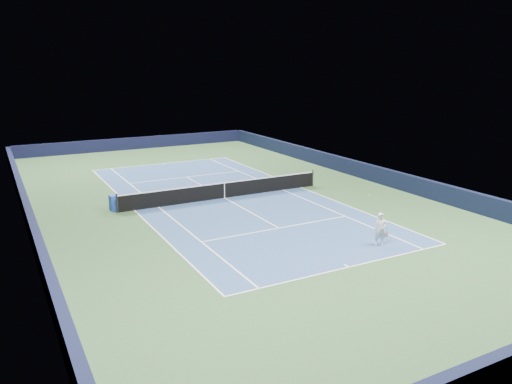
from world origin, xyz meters
name	(u,v)px	position (x,y,z in m)	size (l,w,h in m)	color
ground	(225,198)	(0.00, 0.00, 0.00)	(40.00, 40.00, 0.00)	#2E502B
wall_far	(136,143)	(0.00, 19.82, 0.55)	(22.00, 0.35, 1.10)	black
wall_right	(365,171)	(10.82, 0.00, 0.55)	(0.35, 40.00, 1.10)	black
wall_left	(28,215)	(-10.82, 0.00, 0.55)	(0.35, 40.00, 1.10)	black
court_surface	(225,198)	(0.00, 0.00, 0.00)	(10.97, 23.77, 0.01)	#2C4B7C
baseline_far	(163,164)	(0.00, 11.88, 0.01)	(10.97, 0.08, 0.00)	white
baseline_near	(349,267)	(0.00, -11.88, 0.01)	(10.97, 0.08, 0.00)	white
sideline_doubles_right	(301,187)	(5.49, 0.00, 0.01)	(0.08, 23.77, 0.00)	white
sideline_doubles_left	(134,210)	(-5.49, 0.00, 0.01)	(0.08, 23.77, 0.00)	white
sideline_singles_right	(283,190)	(4.12, 0.00, 0.01)	(0.08, 23.77, 0.00)	white
sideline_singles_left	(158,207)	(-4.12, 0.00, 0.01)	(0.08, 23.77, 0.00)	white
service_line_far	(187,177)	(0.00, 6.40, 0.01)	(8.23, 0.08, 0.00)	white
service_line_near	(279,228)	(0.00, -6.40, 0.01)	(8.23, 0.08, 0.00)	white
center_service_line	(225,198)	(0.00, 0.00, 0.01)	(0.08, 12.80, 0.00)	white
center_mark_far	(163,164)	(0.00, 11.73, 0.01)	(0.08, 0.30, 0.00)	white
center_mark_near	(347,266)	(0.00, -11.73, 0.01)	(0.08, 0.30, 0.00)	white
tennis_net	(224,190)	(0.00, 0.00, 0.50)	(12.90, 0.10, 1.07)	black
sponsor_cube	(115,203)	(-6.40, 0.56, 0.43)	(0.59, 0.53, 0.86)	blue
tennis_player	(380,229)	(2.76, -10.57, 0.76)	(0.78, 1.31, 2.09)	silver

